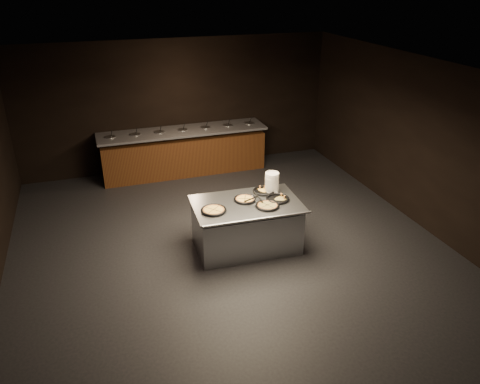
{
  "coord_description": "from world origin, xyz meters",
  "views": [
    {
      "loc": [
        -1.95,
        -6.19,
        4.18
      ],
      "look_at": [
        0.23,
        0.3,
        0.93
      ],
      "focal_mm": 35.0,
      "sensor_mm": 36.0,
      "label": 1
    }
  ],
  "objects": [
    {
      "name": "pan_cheese_whole",
      "position": [
        0.28,
        0.2,
        0.84
      ],
      "size": [
        0.36,
        0.36,
        0.04
      ],
      "rotation": [
        0.0,
        0.0,
        -0.38
      ],
      "color": "black",
      "rests_on": "serving_counter"
    },
    {
      "name": "pan_veggie_slices",
      "position": [
        0.79,
        0.04,
        0.84
      ],
      "size": [
        0.38,
        0.38,
        0.04
      ],
      "rotation": [
        0.0,
        0.0,
        -0.28
      ],
      "color": "black",
      "rests_on": "serving_counter"
    },
    {
      "name": "salad_bar",
      "position": [
        0.0,
        3.56,
        0.44
      ],
      "size": [
        3.7,
        0.83,
        1.18
      ],
      "color": "#5D3515",
      "rests_on": "ground"
    },
    {
      "name": "server_right",
      "position": [
        0.35,
        -0.03,
        0.9
      ],
      "size": [
        0.32,
        0.24,
        0.18
      ],
      "rotation": [
        0.0,
        0.0,
        -0.54
      ],
      "color": "#BABCC1",
      "rests_on": "serving_counter"
    },
    {
      "name": "serving_counter",
      "position": [
        0.27,
        0.1,
        0.39
      ],
      "size": [
        1.76,
        1.18,
        0.82
      ],
      "rotation": [
        0.0,
        0.0,
        -0.05
      ],
      "color": "#BABCC1",
      "rests_on": "ground"
    },
    {
      "name": "pan_cheese_slices_b",
      "position": [
        0.54,
        -0.13,
        0.84
      ],
      "size": [
        0.38,
        0.38,
        0.04
      ],
      "rotation": [
        0.0,
        0.0,
        1.96
      ],
      "color": "black",
      "rests_on": "serving_counter"
    },
    {
      "name": "pan_cheese_slices_a",
      "position": [
        0.69,
        0.39,
        0.84
      ],
      "size": [
        0.37,
        0.37,
        0.04
      ],
      "rotation": [
        0.0,
        0.0,
        1.06
      ],
      "color": "black",
      "rests_on": "serving_counter"
    },
    {
      "name": "plate_stack",
      "position": [
        0.82,
        0.38,
        0.98
      ],
      "size": [
        0.23,
        0.23,
        0.33
      ],
      "primitive_type": "cylinder",
      "color": "white",
      "rests_on": "serving_counter"
    },
    {
      "name": "room",
      "position": [
        0.0,
        0.0,
        1.45
      ],
      "size": [
        7.02,
        8.02,
        2.92
      ],
      "color": "black",
      "rests_on": "ground"
    },
    {
      "name": "server_left",
      "position": [
        0.43,
        0.08,
        0.9
      ],
      "size": [
        0.23,
        0.3,
        0.17
      ],
      "rotation": [
        0.0,
        0.0,
        2.2
      ],
      "color": "#BABCC1",
      "rests_on": "serving_counter"
    },
    {
      "name": "pan_veggie_whole",
      "position": [
        -0.3,
        -0.01,
        0.84
      ],
      "size": [
        0.4,
        0.4,
        0.04
      ],
      "rotation": [
        0.0,
        0.0,
        0.71
      ],
      "color": "black",
      "rests_on": "serving_counter"
    }
  ]
}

